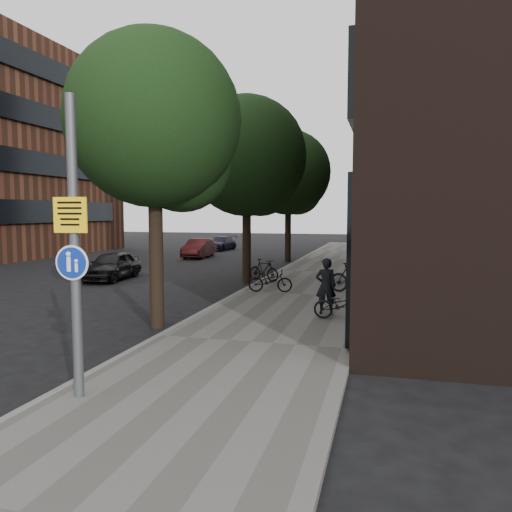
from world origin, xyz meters
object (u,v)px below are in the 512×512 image
(pedestrian, at_px, (326,286))
(signpost, at_px, (75,247))
(parked_car_near, at_px, (112,265))
(parked_bike_facade_near, at_px, (342,305))

(pedestrian, bearing_deg, signpost, 56.54)
(signpost, relative_size, pedestrian, 2.92)
(parked_car_near, bearing_deg, signpost, -65.23)
(parked_bike_facade_near, relative_size, parked_car_near, 0.41)
(pedestrian, height_order, parked_car_near, pedestrian)
(pedestrian, relative_size, parked_bike_facade_near, 1.05)
(signpost, xyz_separation_m, parked_car_near, (-7.15, 12.94, -1.84))
(signpost, bearing_deg, parked_bike_facade_near, 57.88)
(signpost, relative_size, parked_bike_facade_near, 3.07)
(pedestrian, xyz_separation_m, parked_bike_facade_near, (0.51, -0.61, -0.40))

